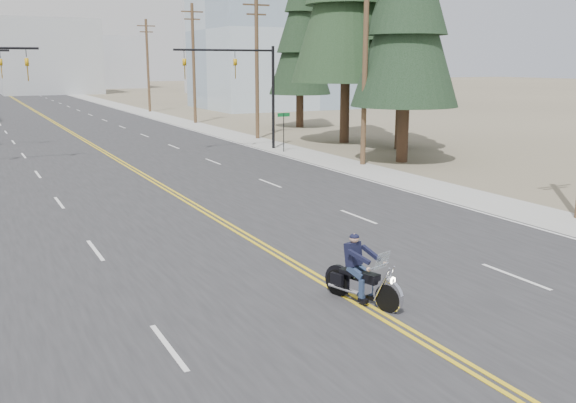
{
  "coord_description": "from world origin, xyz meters",
  "views": [
    {
      "loc": [
        -8.47,
        -8.33,
        5.89
      ],
      "look_at": [
        0.54,
        9.29,
        1.6
      ],
      "focal_mm": 40.0,
      "sensor_mm": 36.0,
      "label": 1
    }
  ],
  "objects": [
    {
      "name": "haze_bldg_b",
      "position": [
        8.0,
        125.0,
        7.0
      ],
      "size": [
        18.0,
        14.0,
        14.0
      ],
      "primitive_type": "cube",
      "color": "#ADB2B7",
      "rests_on": "ground"
    },
    {
      "name": "conifer_far",
      "position": [
        19.86,
        44.66,
        8.75
      ],
      "size": [
        5.7,
        5.7,
        15.26
      ],
      "rotation": [
        0.0,
        0.0,
        0.4
      ],
      "color": "#382619",
      "rests_on": "ground"
    },
    {
      "name": "ground_plane",
      "position": [
        0.0,
        0.0,
        0.0
      ],
      "size": [
        400.0,
        400.0,
        0.0
      ],
      "primitive_type": "plane",
      "color": "#776D56",
      "rests_on": "ground"
    },
    {
      "name": "road",
      "position": [
        0.0,
        70.0,
        0.01
      ],
      "size": [
        20.0,
        200.0,
        0.01
      ],
      "primitive_type": "cube",
      "color": "#303033",
      "rests_on": "ground"
    },
    {
      "name": "motorcyclist",
      "position": [
        0.07,
        4.29,
        0.87
      ],
      "size": [
        1.58,
        2.42,
        1.75
      ],
      "primitive_type": null,
      "rotation": [
        0.0,
        0.0,
        3.44
      ],
      "color": "black",
      "rests_on": "ground"
    },
    {
      "name": "utility_pole_d",
      "position": [
        12.5,
        53.0,
        5.98
      ],
      "size": [
        2.2,
        0.3,
        11.5
      ],
      "color": "brown",
      "rests_on": "ground"
    },
    {
      "name": "utility_pole_b",
      "position": [
        12.5,
        23.0,
        5.98
      ],
      "size": [
        2.2,
        0.3,
        11.5
      ],
      "color": "brown",
      "rests_on": "ground"
    },
    {
      "name": "glass_building",
      "position": [
        32.0,
        70.0,
        10.0
      ],
      "size": [
        24.0,
        16.0,
        20.0
      ],
      "primitive_type": "cube",
      "color": "#9EB5CC",
      "rests_on": "ground"
    },
    {
      "name": "street_sign",
      "position": [
        10.8,
        30.0,
        1.8
      ],
      "size": [
        0.9,
        0.06,
        2.62
      ],
      "color": "black",
      "rests_on": "ground"
    },
    {
      "name": "haze_bldg_c",
      "position": [
        40.0,
        110.0,
        9.0
      ],
      "size": [
        16.0,
        12.0,
        18.0
      ],
      "primitive_type": "cube",
      "color": "#B7BCC6",
      "rests_on": "ground"
    },
    {
      "name": "utility_pole_c",
      "position": [
        12.5,
        38.0,
        5.73
      ],
      "size": [
        2.2,
        0.3,
        11.0
      ],
      "color": "brown",
      "rests_on": "ground"
    },
    {
      "name": "utility_pole_e",
      "position": [
        12.5,
        70.0,
        5.73
      ],
      "size": [
        2.2,
        0.3,
        11.0
      ],
      "color": "brown",
      "rests_on": "ground"
    },
    {
      "name": "haze_bldg_e",
      "position": [
        25.0,
        150.0,
        6.0
      ],
      "size": [
        14.0,
        14.0,
        12.0
      ],
      "primitive_type": "cube",
      "color": "#B7BCC6",
      "rests_on": "ground"
    },
    {
      "name": "conifer_mid",
      "position": [
        18.82,
        27.89,
        9.57
      ],
      "size": [
        6.25,
        6.25,
        16.68
      ],
      "rotation": [
        0.0,
        0.0,
        0.14
      ],
      "color": "#382619",
      "rests_on": "ground"
    },
    {
      "name": "sidewalk_right",
      "position": [
        11.5,
        70.0,
        0.01
      ],
      "size": [
        3.0,
        200.0,
        0.01
      ],
      "primitive_type": "cube",
      "color": "#A5A5A0",
      "rests_on": "ground"
    },
    {
      "name": "traffic_mast_right",
      "position": [
        8.98,
        32.0,
        4.94
      ],
      "size": [
        7.1,
        0.26,
        7.0
      ],
      "color": "black",
      "rests_on": "ground"
    }
  ]
}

